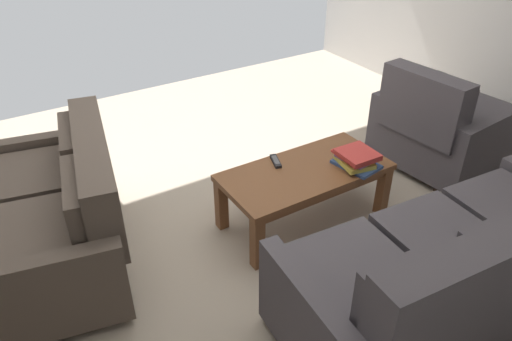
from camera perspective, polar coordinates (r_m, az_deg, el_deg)
ground_plane at (r=3.43m, az=-1.25°, el=-5.78°), size 5.63×5.15×0.01m
sofa_main at (r=2.72m, az=22.79°, el=-10.94°), size 1.87×0.96×0.87m
loveseat_near at (r=3.14m, az=-22.72°, el=-4.81°), size 1.09×1.52×0.81m
coffee_table at (r=3.24m, az=5.80°, el=-0.88°), size 1.12×0.54×0.42m
armchair_side at (r=4.12m, az=20.96°, el=4.92°), size 0.95×0.94×0.87m
book_stack at (r=3.26m, az=11.72°, el=1.38°), size 0.26×0.32×0.11m
tv_remote at (r=3.26m, az=2.33°, el=1.11°), size 0.09×0.17×0.02m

